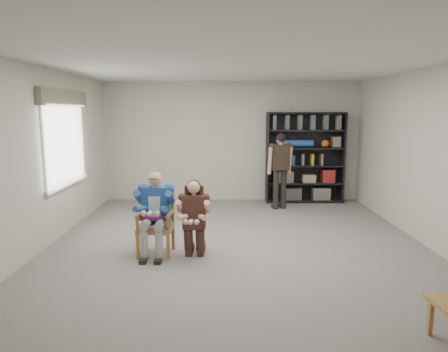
{
  "coord_description": "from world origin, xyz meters",
  "views": [
    {
      "loc": [
        -0.23,
        -5.96,
        2.12
      ],
      "look_at": [
        -0.2,
        0.6,
        1.05
      ],
      "focal_mm": 32.0,
      "sensor_mm": 36.0,
      "label": 1
    }
  ],
  "objects_px": {
    "armchair": "(156,223)",
    "kneeling_woman": "(194,219)",
    "seated_man": "(155,213)",
    "standing_man": "(280,171)",
    "bookshelf": "(305,158)"
  },
  "relations": [
    {
      "from": "seated_man",
      "to": "kneeling_woman",
      "type": "distance_m",
      "value": 0.59
    },
    {
      "from": "kneeling_woman",
      "to": "bookshelf",
      "type": "distance_m",
      "value": 4.34
    },
    {
      "from": "armchair",
      "to": "bookshelf",
      "type": "height_order",
      "value": "bookshelf"
    },
    {
      "from": "armchair",
      "to": "seated_man",
      "type": "distance_m",
      "value": 0.14
    },
    {
      "from": "seated_man",
      "to": "standing_man",
      "type": "relative_size",
      "value": 0.75
    },
    {
      "from": "armchair",
      "to": "bookshelf",
      "type": "distance_m",
      "value": 4.6
    },
    {
      "from": "standing_man",
      "to": "kneeling_woman",
      "type": "bearing_deg",
      "value": -132.19
    },
    {
      "from": "seated_man",
      "to": "bookshelf",
      "type": "xyz_separation_m",
      "value": [
        2.92,
        3.51,
        0.42
      ]
    },
    {
      "from": "seated_man",
      "to": "kneeling_woman",
      "type": "bearing_deg",
      "value": -8.7
    },
    {
      "from": "armchair",
      "to": "kneeling_woman",
      "type": "bearing_deg",
      "value": -8.7
    },
    {
      "from": "armchair",
      "to": "kneeling_woman",
      "type": "distance_m",
      "value": 0.6
    },
    {
      "from": "armchair",
      "to": "standing_man",
      "type": "bearing_deg",
      "value": 54.39
    },
    {
      "from": "armchair",
      "to": "standing_man",
      "type": "distance_m",
      "value": 3.62
    },
    {
      "from": "bookshelf",
      "to": "standing_man",
      "type": "distance_m",
      "value": 0.99
    },
    {
      "from": "seated_man",
      "to": "kneeling_woman",
      "type": "xyz_separation_m",
      "value": [
        0.58,
        -0.12,
        -0.05
      ]
    }
  ]
}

